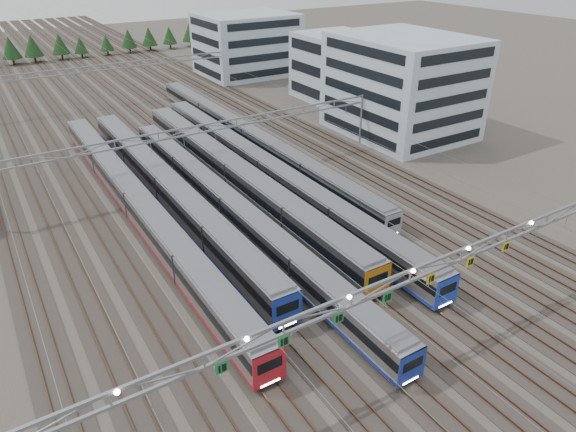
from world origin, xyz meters
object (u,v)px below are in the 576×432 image
train_c (230,208)px  depot_bldg_south (402,86)px  train_a (137,203)px  train_f (249,137)px  train_b (168,188)px  train_e (267,170)px  train_d (235,175)px  gantry_near (410,279)px  gantry_mid (200,136)px  depot_bldg_north (247,44)px  depot_bldg_mid (338,67)px  gantry_far (110,71)px

train_c → depot_bldg_south: 42.21m
train_a → train_f: train_a is taller
train_b → train_e: 13.57m
train_d → gantry_near: (-2.30, -34.33, 4.84)m
gantry_mid → train_f: bearing=33.6°
train_b → train_f: 21.78m
train_a → train_f: (22.50, 14.18, -0.19)m
train_d → train_c: bearing=-120.6°
train_a → gantry_near: size_ratio=1.12×
train_b → gantry_mid: bearing=35.3°
depot_bldg_north → train_b: bearing=-125.9°
train_c → train_e: (9.00, 7.22, 0.10)m
gantry_mid → train_a: bearing=-149.2°
train_f → depot_bldg_south: 27.34m
train_b → depot_bldg_north: 72.31m
gantry_mid → depot_bldg_south: 37.08m
depot_bldg_mid → gantry_far: bearing=152.4°
train_c → train_f: 24.86m
train_b → depot_bldg_south: 44.52m
depot_bldg_mid → train_d: bearing=-142.7°
train_a → gantry_mid: bearing=30.8°
train_c → gantry_far: size_ratio=1.07×
gantry_far → depot_bldg_south: bearing=-50.1°
train_d → depot_bldg_north: size_ratio=2.60×
train_a → gantry_far: size_ratio=1.12×
train_a → depot_bldg_north: 76.54m
train_c → depot_bldg_mid: depot_bldg_mid is taller
train_d → depot_bldg_mid: depot_bldg_mid is taller
train_b → gantry_near: (6.70, -35.33, 4.91)m
gantry_mid → depot_bldg_mid: bearing=30.0°
depot_bldg_south → depot_bldg_north: (-1.48, 52.88, -0.95)m
train_c → gantry_mid: size_ratio=1.07×
gantry_mid → train_c: bearing=-99.5°
train_c → train_f: train_c is taller
depot_bldg_mid → gantry_near: bearing=-122.7°
gantry_near → depot_bldg_north: size_ratio=2.56×
train_e → depot_bldg_mid: size_ratio=4.04×
train_a → train_d: train_d is taller
gantry_mid → train_e: bearing=-42.5°
train_f → gantry_mid: size_ratio=1.21×
gantry_mid → gantry_far: size_ratio=1.00×
train_d → gantry_far: size_ratio=1.01×
gantry_mid → depot_bldg_south: depot_bldg_south is taller
train_b → depot_bldg_mid: size_ratio=3.58×
train_d → depot_bldg_south: (34.78, 6.56, 5.82)m
train_a → train_c: (9.00, -6.70, -0.14)m
train_e → train_d: bearing=175.0°
train_a → depot_bldg_south: (48.28, 7.48, 5.97)m
train_f → depot_bldg_north: size_ratio=3.10×
train_e → depot_bldg_north: (28.80, 59.83, 5.07)m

